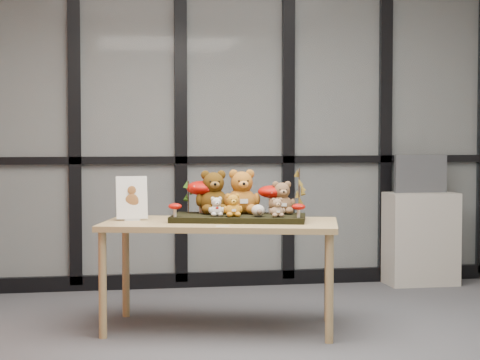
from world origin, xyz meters
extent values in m
plane|color=beige|center=(0.00, 2.50, 1.40)|extent=(5.00, 0.00, 5.00)
cube|color=#2D383F|center=(0.00, 2.47, 1.40)|extent=(4.90, 0.02, 2.70)
cube|color=black|center=(0.00, 2.47, 0.06)|extent=(4.90, 0.06, 0.12)
cube|color=black|center=(0.00, 2.47, 1.05)|extent=(4.90, 0.06, 0.06)
cube|color=black|center=(-1.30, 2.47, 1.40)|extent=(0.10, 0.06, 2.70)
cube|color=black|center=(-0.45, 2.47, 1.40)|extent=(0.10, 0.06, 2.70)
cube|color=black|center=(0.45, 2.47, 1.40)|extent=(0.10, 0.06, 2.70)
cube|color=black|center=(1.30, 2.47, 1.40)|extent=(0.10, 0.06, 2.70)
cube|color=tan|center=(-0.37, 0.90, 0.68)|extent=(1.63, 1.12, 0.04)
cylinder|color=tan|center=(-1.13, 0.78, 0.33)|extent=(0.05, 0.05, 0.66)
cylinder|color=tan|center=(-0.95, 1.40, 0.33)|extent=(0.05, 0.05, 0.66)
cylinder|color=tan|center=(0.21, 0.41, 0.33)|extent=(0.05, 0.05, 0.66)
cylinder|color=tan|center=(0.39, 1.03, 0.33)|extent=(0.05, 0.05, 0.66)
cube|color=black|center=(-0.25, 0.93, 0.72)|extent=(0.94, 0.64, 0.04)
cube|color=silver|center=(-0.93, 1.08, 0.70)|extent=(0.10, 0.07, 0.01)
cube|color=white|center=(-0.93, 1.08, 0.85)|extent=(0.20, 0.06, 0.28)
ellipsoid|color=brown|center=(-0.93, 1.07, 0.82)|extent=(0.09, 0.01, 0.10)
ellipsoid|color=brown|center=(-0.93, 1.07, 0.90)|extent=(0.06, 0.01, 0.06)
cube|color=white|center=(-0.41, 0.60, 0.70)|extent=(0.08, 0.03, 0.00)
cube|color=#B4ADA0|center=(1.55, 2.26, 0.39)|extent=(0.58, 0.34, 0.77)
cube|color=#4C4E53|center=(1.55, 2.28, 0.93)|extent=(0.45, 0.05, 0.32)
cube|color=black|center=(1.55, 2.26, 0.93)|extent=(0.40, 0.00, 0.26)
camera|label=1|loc=(-1.24, -4.59, 1.26)|focal=65.00mm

